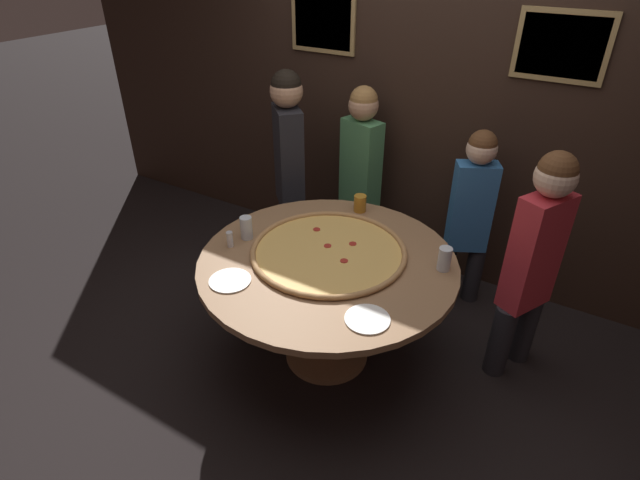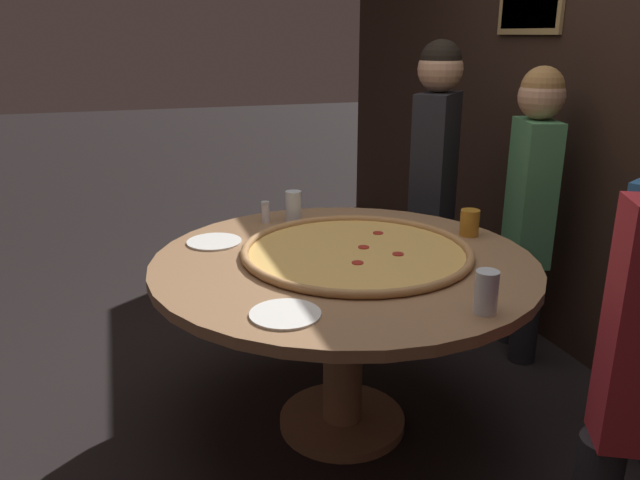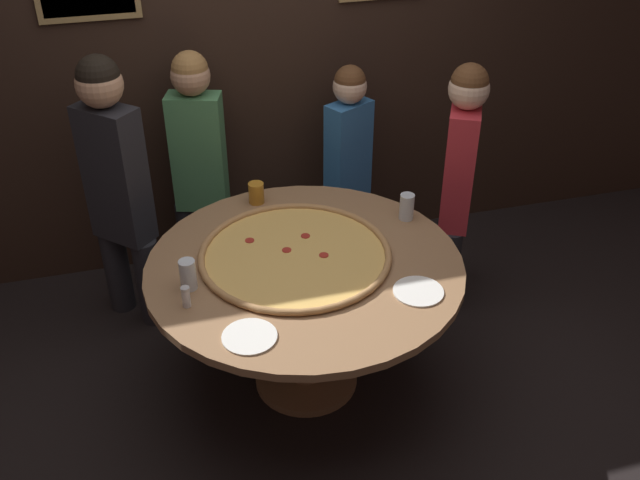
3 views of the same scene
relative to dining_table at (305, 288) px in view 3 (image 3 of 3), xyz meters
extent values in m
plane|color=black|center=(0.00, 0.00, -0.60)|extent=(24.00, 24.00, 0.00)
cube|color=black|center=(0.00, 1.33, 0.70)|extent=(6.40, 0.06, 2.60)
cylinder|color=#936B47|center=(0.00, 0.00, 0.12)|extent=(1.47, 1.47, 0.04)
cylinder|color=#936B47|center=(0.00, 0.00, -0.25)|extent=(0.16, 0.16, 0.70)
cylinder|color=#936B47|center=(0.00, 0.00, -0.58)|extent=(0.52, 0.52, 0.04)
cylinder|color=#EAB75B|center=(-0.03, 0.06, 0.15)|extent=(0.86, 0.86, 0.01)
torus|color=#B27F4C|center=(-0.03, 0.06, 0.16)|extent=(0.90, 0.90, 0.03)
cylinder|color=#A8281E|center=(-0.06, 0.10, 0.16)|extent=(0.04, 0.04, 0.00)
cylinder|color=#A8281E|center=(0.10, 0.02, 0.16)|extent=(0.04, 0.04, 0.00)
cylinder|color=#A8281E|center=(0.06, 0.20, 0.16)|extent=(0.04, 0.04, 0.00)
cylinder|color=#A8281E|center=(-0.21, 0.23, 0.16)|extent=(0.04, 0.04, 0.00)
cylinder|color=#BC7A23|center=(-0.10, 0.60, 0.20)|extent=(0.08, 0.08, 0.11)
cylinder|color=silver|center=(-0.53, -0.05, 0.21)|extent=(0.07, 0.07, 0.14)
cylinder|color=silver|center=(0.59, 0.24, 0.21)|extent=(0.07, 0.07, 0.14)
cylinder|color=white|center=(0.42, -0.35, 0.15)|extent=(0.22, 0.22, 0.01)
cylinder|color=white|center=(-0.34, -0.44, 0.15)|extent=(0.22, 0.22, 0.01)
cylinder|color=silver|center=(-0.56, -0.18, 0.19)|extent=(0.04, 0.04, 0.08)
cylinder|color=#B7B7BC|center=(-0.56, -0.18, 0.23)|extent=(0.04, 0.04, 0.01)
cylinder|color=#232328|center=(0.61, 1.05, -0.37)|extent=(0.16, 0.16, 0.44)
cylinder|color=#232328|center=(0.43, 0.95, -0.37)|extent=(0.16, 0.16, 0.44)
cube|color=#3370B2|center=(0.52, 1.00, 0.16)|extent=(0.30, 0.25, 0.62)
sphere|color=beige|center=(0.52, 1.00, 0.57)|extent=(0.19, 0.19, 0.19)
sphere|color=brown|center=(0.52, 1.00, 0.60)|extent=(0.18, 0.18, 0.18)
cylinder|color=#232328|center=(-0.24, 1.04, -0.35)|extent=(0.16, 0.16, 0.49)
cylinder|color=#232328|center=(-0.45, 1.11, -0.35)|extent=(0.16, 0.16, 0.49)
cube|color=#4C8C59|center=(-0.34, 1.08, 0.24)|extent=(0.33, 0.24, 0.69)
sphere|color=tan|center=(-0.34, 1.08, 0.69)|extent=(0.21, 0.21, 0.21)
sphere|color=#9E703D|center=(-0.34, 1.08, 0.73)|extent=(0.20, 0.20, 0.20)
cylinder|color=#232328|center=(-0.71, 0.72, -0.33)|extent=(0.20, 0.20, 0.53)
cylinder|color=#232328|center=(-0.88, 0.88, -0.33)|extent=(0.20, 0.20, 0.53)
cube|color=#232328|center=(-0.80, 0.80, 0.30)|extent=(0.34, 0.34, 0.74)
sphere|color=tan|center=(-0.80, 0.80, 0.79)|extent=(0.23, 0.23, 0.23)
sphere|color=black|center=(-0.80, 0.80, 0.83)|extent=(0.21, 0.21, 0.21)
cylinder|color=#232328|center=(1.05, 0.62, -0.35)|extent=(0.18, 0.18, 0.49)
cylinder|color=#232328|center=(0.95, 0.42, -0.35)|extent=(0.18, 0.18, 0.49)
cube|color=red|center=(1.00, 0.52, 0.24)|extent=(0.27, 0.33, 0.69)
sphere|color=beige|center=(1.00, 0.52, 0.68)|extent=(0.21, 0.21, 0.21)
sphere|color=brown|center=(1.00, 0.52, 0.72)|extent=(0.20, 0.20, 0.20)
camera|label=1|loc=(1.16, -2.02, 1.73)|focal=28.00mm
camera|label=2|loc=(2.10, -0.78, 0.96)|focal=35.00mm
camera|label=3|loc=(-0.64, -2.60, 2.02)|focal=40.00mm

